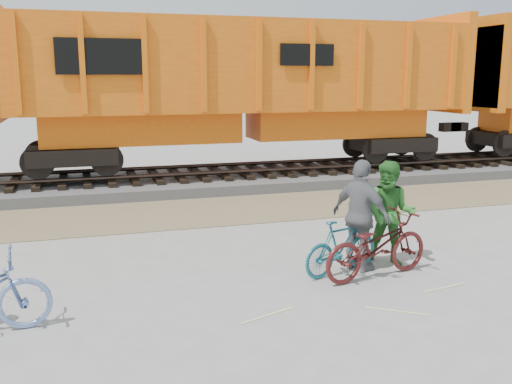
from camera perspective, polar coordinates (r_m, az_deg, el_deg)
ground at (r=9.08m, az=5.64°, el=-9.52°), size 120.00×120.00×0.00m
gravel_strip at (r=14.09m, az=-2.96°, el=-1.81°), size 120.00×3.00×0.02m
ballast_bed at (r=17.41m, az=-5.77°, el=1.18°), size 120.00×4.00×0.30m
track at (r=17.35m, az=-5.79°, el=2.23°), size 120.00×2.60×0.24m
hopper_car_center at (r=17.47m, az=-1.23°, el=10.69°), size 14.00×3.13×4.65m
bicycle_teal at (r=9.62m, az=8.55°, el=-5.41°), size 1.62×0.90×0.94m
bicycle_maroon at (r=9.53m, az=11.98°, el=-5.28°), size 2.15×1.13×1.07m
person_man at (r=10.14m, az=13.26°, el=-2.12°), size 1.13×1.09×1.83m
person_woman at (r=9.72m, az=10.44°, el=-2.36°), size 0.93×1.20×1.90m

